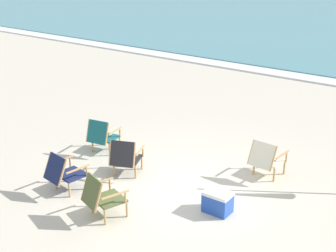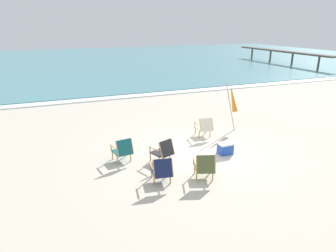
% 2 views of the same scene
% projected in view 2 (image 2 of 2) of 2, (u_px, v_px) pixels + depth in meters
% --- Properties ---
extents(ground_plane, '(80.00, 80.00, 0.00)m').
position_uv_depth(ground_plane, '(197.00, 155.00, 10.33)').
color(ground_plane, beige).
extents(sea, '(80.00, 40.00, 0.10)m').
position_uv_depth(sea, '(85.00, 61.00, 36.47)').
color(sea, teal).
rests_on(sea, ground).
extents(surf_band, '(80.00, 1.10, 0.06)m').
position_uv_depth(surf_band, '(128.00, 96.00, 18.64)').
color(surf_band, white).
rests_on(surf_band, ground).
extents(beach_chair_far_center, '(0.68, 0.80, 0.80)m').
position_uv_depth(beach_chair_far_center, '(162.00, 170.00, 8.35)').
color(beach_chair_far_center, '#19234C').
rests_on(beach_chair_far_center, ground).
extents(beach_chair_back_left, '(0.64, 0.76, 0.80)m').
position_uv_depth(beach_chair_back_left, '(204.00, 127.00, 11.86)').
color(beach_chair_back_left, beige).
rests_on(beach_chair_back_left, ground).
extents(beach_chair_front_left, '(0.76, 0.82, 0.82)m').
position_uv_depth(beach_chair_front_left, '(205.00, 166.00, 8.55)').
color(beach_chair_front_left, '#515B33').
rests_on(beach_chair_front_left, ground).
extents(beach_chair_back_right, '(0.78, 0.83, 0.82)m').
position_uv_depth(beach_chair_back_right, '(163.00, 151.00, 9.59)').
color(beach_chair_back_right, '#28282D').
rests_on(beach_chair_back_right, ground).
extents(beach_chair_mid_center, '(0.67, 0.75, 0.82)m').
position_uv_depth(beach_chair_mid_center, '(123.00, 150.00, 9.67)').
color(beach_chair_mid_center, '#196066').
rests_on(beach_chair_mid_center, ground).
extents(umbrella_furled_orange, '(0.53, 0.47, 2.08)m').
position_uv_depth(umbrella_furled_orange, '(233.00, 99.00, 12.38)').
color(umbrella_furled_orange, '#B7B2A8').
rests_on(umbrella_furled_orange, ground).
extents(cooler_box, '(0.49, 0.35, 0.40)m').
position_uv_depth(cooler_box, '(225.00, 148.00, 10.35)').
color(cooler_box, blue).
rests_on(cooler_box, ground).
extents(pier_distant, '(0.90, 13.82, 1.53)m').
position_uv_depth(pier_distant, '(281.00, 52.00, 33.16)').
color(pier_distant, brown).
rests_on(pier_distant, ground).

